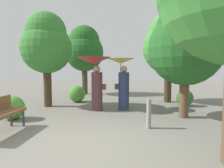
% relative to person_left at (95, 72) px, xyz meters
% --- Properties ---
extents(ground_plane, '(40.00, 40.00, 0.00)m').
position_rel_person_left_xyz_m(ground_plane, '(0.55, -3.37, -1.40)').
color(ground_plane, slate).
extents(person_left, '(1.25, 1.25, 1.92)m').
position_rel_person_left_xyz_m(person_left, '(0.00, 0.00, 0.00)').
color(person_left, '#563338').
rests_on(person_left, ground).
extents(person_right, '(1.00, 1.00, 1.88)m').
position_rel_person_left_xyz_m(person_right, '(0.96, 0.28, -0.20)').
color(person_right, navy).
rests_on(person_right, ground).
extents(tree_near_left, '(1.96, 1.96, 3.69)m').
position_rel_person_left_xyz_m(tree_near_left, '(-2.02, 0.40, 1.08)').
color(tree_near_left, '#42301E').
rests_on(tree_near_left, ground).
extents(tree_near_right, '(2.27, 2.27, 3.96)m').
position_rel_person_left_xyz_m(tree_near_right, '(2.82, 2.17, 1.20)').
color(tree_near_right, '#42301E').
rests_on(tree_near_right, ground).
extents(tree_mid_left, '(2.19, 2.19, 3.95)m').
position_rel_person_left_xyz_m(tree_mid_left, '(-1.63, 4.18, 1.22)').
color(tree_mid_left, '#4C3823').
rests_on(tree_mid_left, ground).
extents(tree_far_back, '(2.24, 2.24, 3.58)m').
position_rel_person_left_xyz_m(tree_far_back, '(2.97, -0.59, 0.90)').
color(tree_far_back, brown).
rests_on(tree_far_back, ground).
extents(bush_path_left, '(0.71, 0.71, 0.71)m').
position_rel_person_left_xyz_m(bush_path_left, '(-2.12, -1.63, -1.05)').
color(bush_path_left, '#4C9338').
rests_on(bush_path_left, ground).
extents(bush_path_right, '(0.74, 0.74, 0.74)m').
position_rel_person_left_xyz_m(bush_path_right, '(-1.20, 1.54, -1.03)').
color(bush_path_right, '#4C9338').
rests_on(bush_path_right, ground).
extents(bush_behind_bench, '(0.67, 0.67, 0.67)m').
position_rel_person_left_xyz_m(bush_behind_bench, '(3.39, 1.31, -1.07)').
color(bush_behind_bench, '#2D6B28').
rests_on(bush_behind_bench, ground).
extents(path_marker_post, '(0.12, 0.12, 0.76)m').
position_rel_person_left_xyz_m(path_marker_post, '(1.86, -1.88, -1.03)').
color(path_marker_post, gray).
rests_on(path_marker_post, ground).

